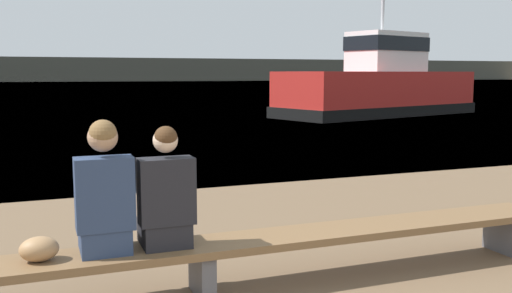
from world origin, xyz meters
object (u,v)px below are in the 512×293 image
object	(u,v)px
bench_main	(202,253)
person_right	(166,198)
person_left	(104,196)
tugboat_red	(380,89)
shopping_bag	(39,249)

from	to	relation	value
bench_main	person_right	distance (m)	0.55
person_left	person_right	world-z (taller)	person_left
person_right	tugboat_red	size ratio (longest dim) A/B	0.09
bench_main	tugboat_red	world-z (taller)	tugboat_red
person_right	tugboat_red	xyz separation A→B (m)	(12.82, 16.64, 0.30)
bench_main	shopping_bag	world-z (taller)	shopping_bag
person_right	bench_main	bearing A→B (deg)	-2.84
person_right	person_left	bearing A→B (deg)	-179.52
person_right	shopping_bag	xyz separation A→B (m)	(-0.94, -0.01, -0.30)
person_left	person_right	size ratio (longest dim) A/B	1.07
shopping_bag	tugboat_red	xyz separation A→B (m)	(13.76, 16.65, 0.60)
person_left	tugboat_red	distance (m)	21.30
shopping_bag	tugboat_red	distance (m)	21.61
person_left	shopping_bag	xyz separation A→B (m)	(-0.47, -0.01, -0.35)
bench_main	tugboat_red	xyz separation A→B (m)	(12.54, 16.65, 0.77)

